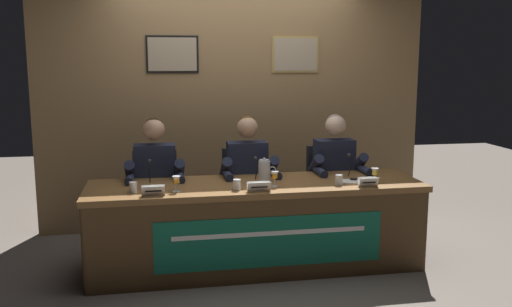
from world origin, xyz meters
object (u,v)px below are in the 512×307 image
object	(u,v)px
water_cup_left	(133,188)
microphone_center	(257,175)
juice_glass_center	(275,176)
document_stack_right	(350,182)
conference_table	(258,214)
microphone_right	(352,171)
nameplate_right	(368,182)
microphone_left	(150,178)
nameplate_center	(259,187)
water_cup_right	(339,180)
juice_glass_right	(375,173)
chair_center	(245,198)
water_cup_center	(237,185)
water_pitcher_central	(264,171)
nameplate_left	(153,191)
chair_left	(156,203)
chair_right	(329,195)
juice_glass_left	(176,181)
panelist_center	(249,174)
panelist_right	(337,171)
panelist_left	(155,178)

from	to	relation	value
water_cup_left	microphone_center	xyz separation A→B (m)	(1.00, 0.12, 0.04)
juice_glass_center	document_stack_right	bearing A→B (deg)	2.74
conference_table	document_stack_right	size ratio (longest dim) A/B	11.68
microphone_right	microphone_center	bearing A→B (deg)	179.95
water_cup_left	microphone_center	bearing A→B (deg)	6.97
juice_glass_center	nameplate_right	xyz separation A→B (m)	(0.74, -0.16, -0.05)
conference_table	microphone_center	bearing A→B (deg)	86.73
water_cup_left	microphone_left	bearing A→B (deg)	51.81
nameplate_center	water_cup_right	distance (m)	0.70
juice_glass_right	water_cup_right	xyz separation A→B (m)	(-0.32, -0.03, -0.05)
chair_center	water_cup_center	distance (m)	0.87
water_cup_right	water_pitcher_central	size ratio (longest dim) A/B	0.40
microphone_left	document_stack_right	world-z (taller)	microphone_left
nameplate_left	microphone_center	bearing A→B (deg)	16.64
chair_left	microphone_left	distance (m)	0.67
chair_left	nameplate_center	xyz separation A→B (m)	(0.80, -0.87, 0.32)
water_cup_left	water_cup_right	bearing A→B (deg)	-1.34
chair_right	nameplate_center	bearing A→B (deg)	-134.59
document_stack_right	microphone_center	bearing A→B (deg)	174.07
conference_table	microphone_center	xyz separation A→B (m)	(0.00, 0.07, 0.31)
nameplate_left	juice_glass_left	distance (m)	0.21
chair_left	water_cup_center	size ratio (longest dim) A/B	10.78
juice_glass_right	water_pitcher_central	xyz separation A→B (m)	(-0.90, 0.19, 0.01)
chair_left	water_pitcher_central	size ratio (longest dim) A/B	4.36
panelist_center	microphone_center	distance (m)	0.41
water_cup_left	juice_glass_center	size ratio (longest dim) A/B	0.69
chair_center	juice_glass_right	bearing A→B (deg)	-36.85
nameplate_right	juice_glass_left	bearing A→B (deg)	175.64
nameplate_left	nameplate_center	bearing A→B (deg)	-1.00
nameplate_center	water_cup_right	xyz separation A→B (m)	(0.69, 0.11, -0.00)
water_cup_right	juice_glass_center	bearing A→B (deg)	174.67
panelist_right	juice_glass_right	bearing A→B (deg)	-74.13
juice_glass_center	water_cup_center	distance (m)	0.33
chair_right	nameplate_right	xyz separation A→B (m)	(0.04, -0.88, 0.32)
chair_center	water_cup_center	bearing A→B (deg)	-103.79
chair_center	juice_glass_center	xyz separation A→B (m)	(0.13, -0.72, 0.36)
panelist_left	nameplate_center	world-z (taller)	panelist_left
microphone_center	document_stack_right	size ratio (longest dim) A/B	0.91
panelist_center	microphone_right	size ratio (longest dim) A/B	5.75
panelist_left	conference_table	bearing A→B (deg)	-29.83
nameplate_left	document_stack_right	world-z (taller)	nameplate_left
panelist_center	document_stack_right	bearing A→B (deg)	-31.93
conference_table	nameplate_right	xyz separation A→B (m)	(0.87, -0.20, 0.28)
chair_right	panelist_right	distance (m)	0.34
water_cup_left	chair_center	xyz separation A→B (m)	(1.00, 0.73, -0.32)
panelist_center	microphone_right	xyz separation A→B (m)	(0.83, -0.41, 0.08)
water_cup_right	microphone_right	bearing A→B (deg)	43.38
juice_glass_center	water_cup_right	distance (m)	0.53
water_cup_left	panelist_center	bearing A→B (deg)	27.91
microphone_center	nameplate_left	bearing A→B (deg)	-163.36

